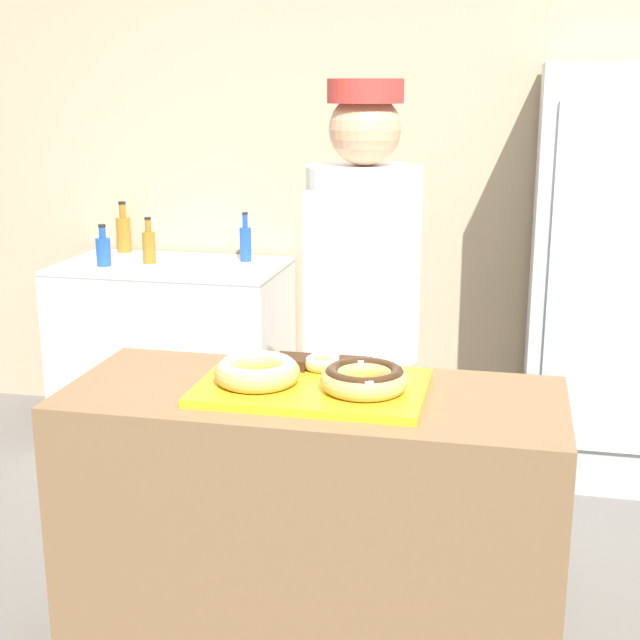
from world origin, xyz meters
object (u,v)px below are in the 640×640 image
at_px(brownie_back_left, 292,362).
at_px(chest_freezer, 174,349).
at_px(bottle_amber, 124,233).
at_px(baker_person, 362,333).
at_px(bottle_blue_b, 103,250).
at_px(donut_mini_center, 322,362).
at_px(beverage_fridge, 613,277).
at_px(brownie_back_right, 353,366).
at_px(bottle_blue, 246,242).
at_px(bottle_amber_b, 149,245).
at_px(serving_tray, 312,388).
at_px(donut_light_glaze, 257,370).
at_px(donut_chocolate_glaze, 364,378).

height_order(brownie_back_left, chest_freezer, brownie_back_left).
bearing_deg(bottle_amber, baker_person, -44.08).
bearing_deg(bottle_amber, bottle_blue_b, -80.75).
distance_m(donut_mini_center, beverage_fridge, 1.87).
relative_size(donut_mini_center, beverage_fridge, 0.06).
height_order(brownie_back_right, baker_person, baker_person).
relative_size(baker_person, bottle_blue, 7.17).
xyz_separation_m(donut_mini_center, bottle_amber, (-1.47, 1.88, 0.04)).
bearing_deg(bottle_amber, bottle_blue, -8.67).
relative_size(beverage_fridge, bottle_blue, 7.47).
bearing_deg(baker_person, bottle_amber_b, 136.32).
bearing_deg(bottle_amber_b, bottle_amber, 133.95).
relative_size(brownie_back_right, bottle_amber_b, 0.43).
bearing_deg(serving_tray, beverage_fridge, 61.14).
bearing_deg(bottle_blue_b, brownie_back_right, -45.15).
distance_m(beverage_fridge, bottle_blue, 1.74).
bearing_deg(donut_light_glaze, donut_mini_center, 47.07).
height_order(donut_chocolate_glaze, bottle_blue_b, bottle_blue_b).
distance_m(baker_person, beverage_fridge, 1.51).
distance_m(donut_chocolate_glaze, beverage_fridge, 1.95).
relative_size(donut_chocolate_glaze, brownie_back_right, 2.47).
bearing_deg(donut_light_glaze, brownie_back_left, 70.06).
distance_m(donut_light_glaze, bottle_blue, 2.03).
xyz_separation_m(donut_light_glaze, brownie_back_left, (0.06, 0.16, -0.02)).
distance_m(chest_freezer, bottle_blue_b, 0.60).
height_order(donut_chocolate_glaze, bottle_amber_b, bottle_amber_b).
relative_size(donut_mini_center, baker_person, 0.07).
xyz_separation_m(donut_light_glaze, bottle_amber_b, (-1.07, 1.78, 0.01)).
xyz_separation_m(baker_person, bottle_amber, (-1.52, 1.47, 0.06)).
relative_size(brownie_back_right, bottle_amber, 0.37).
bearing_deg(bottle_blue, baker_person, -58.96).
distance_m(beverage_fridge, chest_freezer, 2.12).
bearing_deg(bottle_blue, bottle_amber, 171.33).
distance_m(donut_mini_center, chest_freezer, 2.02).
bearing_deg(donut_mini_center, bottle_blue_b, 133.05).
xyz_separation_m(brownie_back_left, bottle_amber_b, (-1.13, 1.62, 0.03)).
distance_m(serving_tray, beverage_fridge, 1.99).
height_order(donut_light_glaze, bottle_blue_b, bottle_blue_b).
xyz_separation_m(baker_person, bottle_blue, (-0.82, 1.36, 0.05)).
bearing_deg(bottle_blue_b, donut_chocolate_glaze, -46.96).
bearing_deg(chest_freezer, serving_tray, -57.62).
bearing_deg(donut_mini_center, beverage_fridge, 59.17).
distance_m(beverage_fridge, bottle_amber, 2.44).
xyz_separation_m(serving_tray, baker_person, (0.05, 0.54, 0.01)).
relative_size(baker_person, bottle_blue_b, 8.65).
bearing_deg(bottle_amber, chest_freezer, -35.95).
height_order(serving_tray, brownie_back_right, brownie_back_right).
bearing_deg(beverage_fridge, donut_mini_center, -120.83).
xyz_separation_m(donut_light_glaze, chest_freezer, (-0.96, 1.78, -0.52)).
distance_m(donut_light_glaze, brownie_back_left, 0.17).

